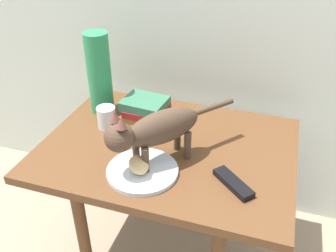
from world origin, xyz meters
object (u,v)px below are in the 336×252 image
Objects in this scene: book_stack at (145,109)px; green_vase at (99,73)px; side_table at (168,161)px; candle_jar at (107,119)px; plate at (142,171)px; cat at (155,130)px; tv_remote at (233,183)px; bread_roll at (138,165)px.

book_stack is 0.55× the size of green_vase.
book_stack is (-0.14, 0.15, 0.11)m from side_table.
candle_jar is (0.08, -0.12, -0.12)m from green_vase.
candle_jar is (-0.11, -0.11, -0.00)m from book_stack.
plate is 0.47m from green_vase.
cat reaches higher than tv_remote.
book_stack is 1.18× the size of tv_remote.
side_table is 0.22m from bread_roll.
bread_roll is 0.21× the size of cat.
bread_roll is (-0.04, -0.18, 0.11)m from side_table.
side_table is 10.34× the size of candle_jar.
tv_remote is at bearing -6.58° from cat.
candle_jar reaches higher than plate.
green_vase reaches higher than tv_remote.
candle_jar is at bearing 134.41° from bread_roll.
tv_remote is (0.25, -0.14, 0.08)m from side_table.
green_vase reaches higher than book_stack.
bread_roll is 0.94× the size of candle_jar.
plate is 0.31m from candle_jar.
cat is at bearing -31.37° from candle_jar.
tv_remote is (0.51, -0.18, -0.03)m from candle_jar.
tv_remote is (0.26, -0.03, -0.12)m from cat.
cat is 0.31m from candle_jar.
cat is 0.29m from tv_remote.
cat reaches higher than candle_jar.
book_stack is at bearing 107.55° from bread_roll.
tv_remote reaches higher than side_table.
green_vase is 0.67m from tv_remote.
plate is at bearing -132.58° from tv_remote.
green_vase is at bearing 132.80° from plate.
candle_jar is at bearing 148.63° from cat.
book_stack is at bearing -2.95° from green_vase.
bread_roll is at bearing -45.59° from candle_jar.
cat reaches higher than book_stack.
book_stack is at bearing -174.18° from tv_remote.
cat is 2.59× the size of tv_remote.
bread_roll is at bearing -72.45° from book_stack.
plate is at bearing 62.52° from bread_roll.
cat reaches higher than bread_roll.
book_stack is (-0.14, 0.26, -0.09)m from cat.
book_stack is 2.09× the size of candle_jar.
green_vase is at bearing 123.32° from candle_jar.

